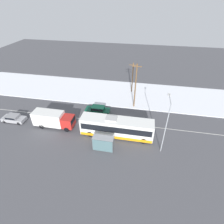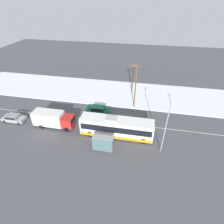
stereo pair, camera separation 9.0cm
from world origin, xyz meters
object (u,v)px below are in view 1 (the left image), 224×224
bus_shelter (103,142)px  sedan_car (98,110)px  streetlamp (166,121)px  parked_car_near_truck (14,118)px  utility_pole_roadside (135,86)px  box_truck (53,119)px  pedestrian_at_stop (102,140)px  city_bus (117,127)px  utility_pole_snowlot (133,77)px

bus_shelter → sedan_car: bearing=109.1°
streetlamp → bus_shelter: bearing=-166.3°
parked_car_near_truck → utility_pole_roadside: utility_pole_roadside is taller
box_truck → pedestrian_at_stop: bearing=-17.3°
city_bus → utility_pole_snowlot: size_ratio=1.66×
parked_car_near_truck → bus_shelter: 18.40m
parked_car_near_truck → streetlamp: bearing=-4.1°
box_truck → streetlamp: (18.56, -1.98, 3.70)m
pedestrian_at_stop → utility_pole_snowlot: bearing=81.5°
utility_pole_roadside → streetlamp: bearing=-65.4°
sedan_car → bus_shelter: size_ratio=1.51×
parked_car_near_truck → streetlamp: (26.54, -1.91, 4.59)m
bus_shelter → utility_pole_snowlot: (2.42, 19.74, 2.08)m
streetlamp → utility_pole_roadside: 12.22m
pedestrian_at_stop → streetlamp: bearing=6.5°
utility_pole_snowlot → streetlamp: bearing=-70.7°
box_truck → pedestrian_at_stop: 10.07m
box_truck → sedan_car: box_truck is taller
utility_pole_roadside → box_truck: bearing=-145.9°
parked_car_near_truck → bus_shelter: (17.93, -4.01, 0.95)m
sedan_car → utility_pole_roadside: 8.72m
city_bus → bus_shelter: size_ratio=3.77×
sedan_car → box_truck: bearing=39.3°
city_bus → utility_pole_roadside: utility_pole_roadside is taller
pedestrian_at_stop → streetlamp: (8.96, 1.01, 4.36)m
utility_pole_roadside → utility_pole_snowlot: bearing=99.6°
sedan_car → bus_shelter: bearing=109.1°
sedan_car → parked_car_near_truck: (-14.63, -5.50, -0.09)m
box_truck → parked_car_near_truck: size_ratio=1.69×
box_truck → bus_shelter: box_truck is taller
streetlamp → pedestrian_at_stop: bearing=-173.5°
bus_shelter → pedestrian_at_stop: bearing=108.1°
pedestrian_at_stop → bus_shelter: size_ratio=0.50×
parked_car_near_truck → streetlamp: streetlamp is taller
city_bus → utility_pole_snowlot: (1.00, 15.91, 2.08)m
city_bus → bus_shelter: bearing=-110.5°
pedestrian_at_stop → box_truck: bearing=162.7°
box_truck → streetlamp: 19.02m
utility_pole_roadside → pedestrian_at_stop: bearing=-107.7°
sedan_car → parked_car_near_truck: size_ratio=1.12×
sedan_car → utility_pole_snowlot: bearing=-119.2°
pedestrian_at_stop → bus_shelter: bus_shelter is taller
streetlamp → utility_pole_roadside: bearing=114.6°
city_bus → sedan_car: 7.44m
utility_pole_snowlot → bus_shelter: bearing=-97.0°
box_truck → pedestrian_at_stop: size_ratio=4.55×
streetlamp → utility_pole_roadside: utility_pole_roadside is taller
bus_shelter → utility_pole_snowlot: size_ratio=0.44×
sedan_car → pedestrian_at_stop: pedestrian_at_stop is taller
pedestrian_at_stop → utility_pole_snowlot: size_ratio=0.22×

